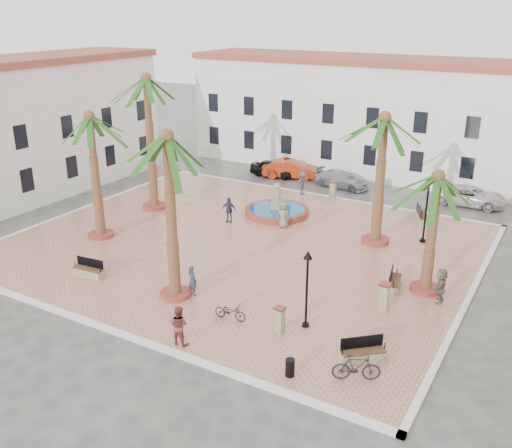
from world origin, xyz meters
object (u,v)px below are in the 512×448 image
object	(u,v)px
lamppost_e	(427,198)
cyclist_a	(192,280)
pedestrian_east	(441,285)
car_black	(273,168)
palm_e	(437,192)
car_white	(470,196)
bench_e	(394,283)
litter_bin	(290,368)
pedestrian_north	(303,183)
pedestrian_fountain_a	(283,215)
palm_ne	(384,133)
bench_s	(88,271)
bench_se	(363,355)
bench_ne	(422,217)
lamppost_s	(307,276)
bollard_se	(280,319)
palm_sw	(91,131)
car_red	(291,169)
bollard_n	(333,190)
bicycle_a	(230,311)
pedestrian_fountain_b	(229,210)
cyclist_b	(179,325)
bollard_e	(384,296)
car_silver	(342,179)
bicycle_b	(356,367)
palm_s	(168,155)
fountain	(277,210)
palm_nw	(147,93)

from	to	relation	value
lamppost_e	cyclist_a	xyz separation A→B (m)	(-7.87, -12.38, -1.98)
pedestrian_east	car_black	bearing A→B (deg)	-134.62
palm_e	car_white	world-z (taller)	palm_e
palm_e	bench_e	size ratio (longest dim) A/B	3.40
litter_bin	pedestrian_north	size ratio (longest dim) A/B	0.40
pedestrian_fountain_a	car_black	size ratio (longest dim) A/B	0.42
cyclist_a	car_white	world-z (taller)	cyclist_a
palm_ne	bench_s	size ratio (longest dim) A/B	4.32
bench_se	bench_ne	world-z (taller)	bench_ne
lamppost_s	bench_s	bearing A→B (deg)	-174.38
palm_ne	car_black	xyz separation A→B (m)	(-12.30, 9.83, -6.04)
bollard_se	palm_e	bearing A→B (deg)	58.27
palm_sw	pedestrian_east	bearing A→B (deg)	5.80
palm_sw	bench_e	xyz separation A→B (m)	(17.60, 2.37, -6.23)
car_red	car_white	xyz separation A→B (m)	(14.22, 0.27, -0.07)
bollard_n	bicycle_a	distance (m)	18.29
pedestrian_fountain_b	lamppost_s	bearing A→B (deg)	-55.18
cyclist_b	car_red	size ratio (longest dim) A/B	0.38
litter_bin	pedestrian_fountain_a	size ratio (longest dim) A/B	0.43
bollard_e	car_white	xyz separation A→B (m)	(0.30, 18.06, -0.19)
pedestrian_fountain_b	lamppost_e	bearing A→B (deg)	1.84
car_silver	palm_sw	bearing A→B (deg)	159.49
lamppost_s	pedestrian_east	xyz separation A→B (m)	(4.52, 5.23, -1.59)
bollard_se	litter_bin	xyz separation A→B (m)	(1.79, -2.52, -0.28)
bollard_e	bicycle_b	xyz separation A→B (m)	(0.81, -5.62, -0.17)
car_black	bench_ne	bearing A→B (deg)	-112.41
litter_bin	cyclist_a	size ratio (longest dim) A/B	0.46
palm_sw	bench_se	bearing A→B (deg)	-13.49
palm_s	bench_se	distance (m)	11.89
bicycle_b	car_black	size ratio (longest dim) A/B	0.47
lamppost_e	cyclist_b	world-z (taller)	lamppost_e
lamppost_s	bicycle_b	xyz separation A→B (m)	(3.30, -2.53, -1.90)
bollard_se	pedestrian_east	size ratio (longest dim) A/B	0.71
car_silver	bench_se	bearing A→B (deg)	-149.77
bicycle_a	pedestrian_east	world-z (taller)	pedestrian_east
palm_sw	lamppost_s	distance (m)	16.22
bench_e	pedestrian_fountain_b	xyz separation A→B (m)	(-12.21, 3.67, 0.57)
fountain	lamppost_e	xyz separation A→B (m)	(9.82, 0.16, 2.46)
palm_nw	bicycle_a	xyz separation A→B (m)	(12.79, -10.12, -7.52)
palm_nw	car_silver	distance (m)	16.57
bollard_n	pedestrian_fountain_b	size ratio (longest dim) A/B	0.84
pedestrian_north	car_red	size ratio (longest dim) A/B	0.39
pedestrian_fountain_a	palm_nw	bearing A→B (deg)	-179.22
palm_ne	lamppost_e	distance (m)	4.75
palm_sw	bollard_n	world-z (taller)	palm_sw
bollard_n	pedestrian_north	bearing A→B (deg)	180.00
bench_s	bollard_e	distance (m)	15.07
cyclist_b	car_silver	size ratio (longest dim) A/B	0.39
bench_s	bench_e	xyz separation A→B (m)	(14.18, 6.75, -0.00)
bicycle_b	car_silver	world-z (taller)	car_silver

